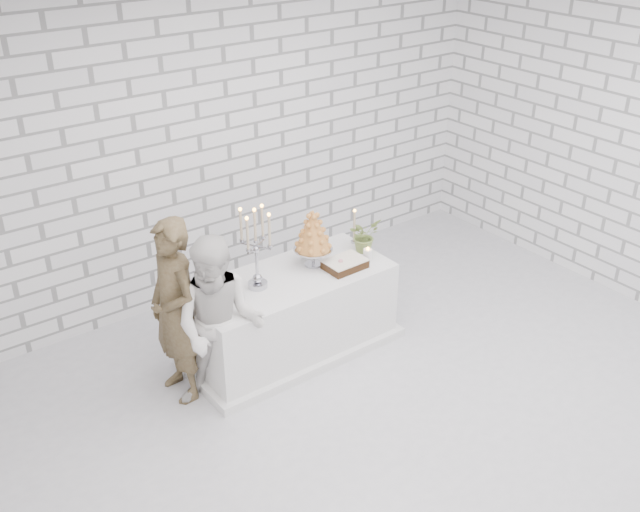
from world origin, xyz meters
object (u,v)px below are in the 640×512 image
at_px(bride, 220,326).
at_px(croquembouche, 313,238).
at_px(cake_table, 291,314).
at_px(groom, 175,311).
at_px(candelabra, 256,249).

relative_size(bride, croquembouche, 2.77).
relative_size(cake_table, groom, 1.15).
relative_size(cake_table, croquembouche, 3.36).
height_order(cake_table, candelabra, candelabra).
relative_size(groom, bride, 1.06).
xyz_separation_m(cake_table, croquembouche, (0.29, 0.05, 0.64)).
relative_size(candelabra, croquembouche, 1.35).
bearing_deg(candelabra, bride, -150.16).
xyz_separation_m(groom, candelabra, (0.75, -0.02, 0.33)).
relative_size(cake_table, bride, 1.21).
distance_m(cake_table, groom, 1.14).
bearing_deg(croquembouche, candelabra, -177.29).
bearing_deg(bride, candelabra, 70.77).
bearing_deg(bride, cake_table, 59.71).
distance_m(groom, candelabra, 0.82).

